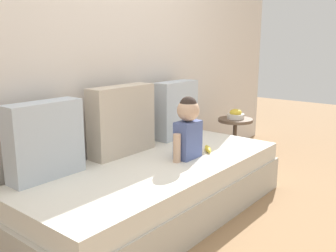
{
  "coord_description": "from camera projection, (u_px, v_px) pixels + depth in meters",
  "views": [
    {
      "loc": [
        -1.93,
        -1.66,
        1.26
      ],
      "look_at": [
        0.12,
        0.0,
        0.66
      ],
      "focal_mm": 39.8,
      "sensor_mm": 36.0,
      "label": 1
    }
  ],
  "objects": [
    {
      "name": "throw_pillow_right",
      "position": [
        176.0,
        110.0,
        3.34
      ],
      "size": [
        0.46,
        0.16,
        0.5
      ],
      "primitive_type": "cube",
      "color": "#B2BCC6",
      "rests_on": "couch"
    },
    {
      "name": "back_wall",
      "position": [
        100.0,
        61.0,
        2.88
      ],
      "size": [
        5.35,
        0.1,
        2.22
      ],
      "primitive_type": "cube",
      "color": "silver",
      "rests_on": "ground"
    },
    {
      "name": "banana",
      "position": [
        208.0,
        149.0,
        2.94
      ],
      "size": [
        0.16,
        0.15,
        0.04
      ],
      "primitive_type": "ellipsoid",
      "rotation": [
        0.0,
        0.0,
        0.74
      ],
      "color": "yellow",
      "rests_on": "couch"
    },
    {
      "name": "throw_pillow_left",
      "position": [
        45.0,
        140.0,
        2.33
      ],
      "size": [
        0.49,
        0.16,
        0.49
      ],
      "primitive_type": "cube",
      "color": "#B2BCC6",
      "rests_on": "couch"
    },
    {
      "name": "side_table",
      "position": [
        235.0,
        130.0,
        3.81
      ],
      "size": [
        0.35,
        0.35,
        0.49
      ],
      "color": "brown",
      "rests_on": "ground"
    },
    {
      "name": "fruit_bowl",
      "position": [
        236.0,
        115.0,
        3.78
      ],
      "size": [
        0.17,
        0.17,
        0.1
      ],
      "color": "silver",
      "rests_on": "side_table"
    },
    {
      "name": "couch",
      "position": [
        158.0,
        190.0,
        2.71
      ],
      "size": [
        2.15,
        0.92,
        0.41
      ],
      "color": "beige",
      "rests_on": "ground"
    },
    {
      "name": "throw_pillow_center",
      "position": [
        122.0,
        120.0,
        2.83
      ],
      "size": [
        0.57,
        0.16,
        0.53
      ],
      "primitive_type": "cube",
      "color": "#C1B29E",
      "rests_on": "couch"
    },
    {
      "name": "ground_plane",
      "position": [
        158.0,
        215.0,
        2.76
      ],
      "size": [
        12.0,
        12.0,
        0.0
      ],
      "primitive_type": "plane",
      "color": "#93704C"
    },
    {
      "name": "toddler",
      "position": [
        188.0,
        126.0,
        2.73
      ],
      "size": [
        0.32,
        0.17,
        0.46
      ],
      "color": "#4C5B93",
      "rests_on": "couch"
    }
  ]
}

